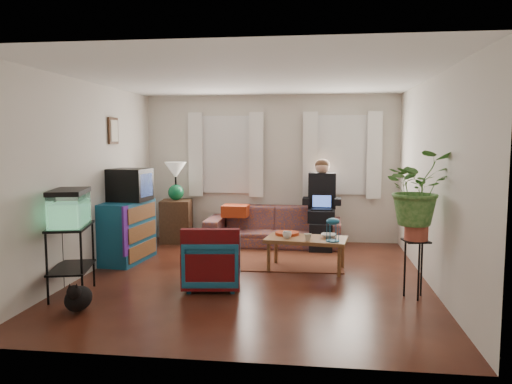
# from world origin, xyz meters

# --- Properties ---
(floor) EXTENTS (4.50, 5.00, 0.01)m
(floor) POSITION_xyz_m (0.00, 0.00, 0.00)
(floor) COLOR #4F2B14
(floor) RESTS_ON ground
(ceiling) EXTENTS (4.50, 5.00, 0.01)m
(ceiling) POSITION_xyz_m (0.00, 0.00, 2.60)
(ceiling) COLOR white
(ceiling) RESTS_ON wall_back
(wall_back) EXTENTS (4.50, 0.01, 2.60)m
(wall_back) POSITION_xyz_m (0.00, 2.50, 1.30)
(wall_back) COLOR silver
(wall_back) RESTS_ON floor
(wall_front) EXTENTS (4.50, 0.01, 2.60)m
(wall_front) POSITION_xyz_m (0.00, -2.50, 1.30)
(wall_front) COLOR silver
(wall_front) RESTS_ON floor
(wall_left) EXTENTS (0.01, 5.00, 2.60)m
(wall_left) POSITION_xyz_m (-2.25, 0.00, 1.30)
(wall_left) COLOR silver
(wall_left) RESTS_ON floor
(wall_right) EXTENTS (0.01, 5.00, 2.60)m
(wall_right) POSITION_xyz_m (2.25, 0.00, 1.30)
(wall_right) COLOR silver
(wall_right) RESTS_ON floor
(window_left) EXTENTS (1.08, 0.04, 1.38)m
(window_left) POSITION_xyz_m (-0.80, 2.48, 1.55)
(window_left) COLOR white
(window_left) RESTS_ON wall_back
(window_right) EXTENTS (1.08, 0.04, 1.38)m
(window_right) POSITION_xyz_m (1.25, 2.48, 1.55)
(window_right) COLOR white
(window_right) RESTS_ON wall_back
(curtains_left) EXTENTS (1.36, 0.06, 1.50)m
(curtains_left) POSITION_xyz_m (-0.80, 2.40, 1.55)
(curtains_left) COLOR white
(curtains_left) RESTS_ON wall_back
(curtains_right) EXTENTS (1.36, 0.06, 1.50)m
(curtains_right) POSITION_xyz_m (1.25, 2.40, 1.55)
(curtains_right) COLOR white
(curtains_right) RESTS_ON wall_back
(picture_frame) EXTENTS (0.04, 0.32, 0.40)m
(picture_frame) POSITION_xyz_m (-2.21, 0.85, 1.95)
(picture_frame) COLOR #3D2616
(picture_frame) RESTS_ON wall_left
(area_rug) EXTENTS (2.03, 1.64, 0.01)m
(area_rug) POSITION_xyz_m (0.20, 1.10, 0.01)
(area_rug) COLOR maroon
(area_rug) RESTS_ON floor
(sofa) EXTENTS (2.30, 0.95, 0.89)m
(sofa) POSITION_xyz_m (0.09, 2.05, 0.45)
(sofa) COLOR brown
(sofa) RESTS_ON floor
(seated_person) EXTENTS (0.59, 0.72, 1.36)m
(seated_person) POSITION_xyz_m (0.91, 2.03, 0.68)
(seated_person) COLOR black
(seated_person) RESTS_ON sofa
(side_table) EXTENTS (0.56, 0.56, 0.75)m
(side_table) POSITION_xyz_m (-1.65, 2.15, 0.38)
(side_table) COLOR #3F2117
(side_table) RESTS_ON floor
(table_lamp) EXTENTS (0.42, 0.42, 0.69)m
(table_lamp) POSITION_xyz_m (-1.65, 2.15, 1.07)
(table_lamp) COLOR white
(table_lamp) RESTS_ON side_table
(dresser) EXTENTS (0.60, 1.05, 0.90)m
(dresser) POSITION_xyz_m (-1.99, 0.68, 0.45)
(dresser) COLOR #137574
(dresser) RESTS_ON floor
(crt_tv) EXTENTS (0.60, 0.56, 0.48)m
(crt_tv) POSITION_xyz_m (-1.96, 0.77, 1.15)
(crt_tv) COLOR black
(crt_tv) RESTS_ON dresser
(aquarium_stand) EXTENTS (0.58, 0.82, 0.83)m
(aquarium_stand) POSITION_xyz_m (-2.00, -0.98, 0.41)
(aquarium_stand) COLOR black
(aquarium_stand) RESTS_ON floor
(aquarium) EXTENTS (0.52, 0.74, 0.43)m
(aquarium) POSITION_xyz_m (-2.00, -0.98, 1.04)
(aquarium) COLOR #7FD899
(aquarium) RESTS_ON aquarium_stand
(black_cat) EXTENTS (0.33, 0.44, 0.34)m
(black_cat) POSITION_xyz_m (-1.66, -1.51, 0.17)
(black_cat) COLOR black
(black_cat) RESTS_ON floor
(armchair) EXTENTS (0.75, 0.71, 0.69)m
(armchair) POSITION_xyz_m (-0.43, -0.46, 0.34)
(armchair) COLOR #115167
(armchair) RESTS_ON floor
(serape_throw) EXTENTS (0.71, 0.25, 0.57)m
(serape_throw) POSITION_xyz_m (-0.40, -0.72, 0.49)
(serape_throw) COLOR #9E0A0A
(serape_throw) RESTS_ON armchair
(coffee_table) EXTENTS (1.18, 0.75, 0.46)m
(coffee_table) POSITION_xyz_m (0.69, 0.49, 0.23)
(coffee_table) COLOR brown
(coffee_table) RESTS_ON floor
(cup_a) EXTENTS (0.14, 0.14, 0.10)m
(cup_a) POSITION_xyz_m (0.43, 0.43, 0.51)
(cup_a) COLOR white
(cup_a) RESTS_ON coffee_table
(cup_b) EXTENTS (0.11, 0.11, 0.09)m
(cup_b) POSITION_xyz_m (0.72, 0.31, 0.50)
(cup_b) COLOR beige
(cup_b) RESTS_ON coffee_table
(bowl) EXTENTS (0.24, 0.24, 0.05)m
(bowl) POSITION_xyz_m (1.01, 0.55, 0.48)
(bowl) COLOR white
(bowl) RESTS_ON coffee_table
(snack_tray) EXTENTS (0.39, 0.39, 0.04)m
(snack_tray) POSITION_xyz_m (0.42, 0.69, 0.48)
(snack_tray) COLOR #B21414
(snack_tray) RESTS_ON coffee_table
(birdcage) EXTENTS (0.20, 0.20, 0.32)m
(birdcage) POSITION_xyz_m (1.05, 0.29, 0.62)
(birdcage) COLOR #115B6B
(birdcage) RESTS_ON coffee_table
(plant_stand) EXTENTS (0.33, 0.33, 0.68)m
(plant_stand) POSITION_xyz_m (1.97, -0.58, 0.34)
(plant_stand) COLOR black
(plant_stand) RESTS_ON floor
(potted_plant) EXTENTS (0.88, 0.80, 0.86)m
(potted_plant) POSITION_xyz_m (1.97, -0.58, 1.14)
(potted_plant) COLOR #599947
(potted_plant) RESTS_ON plant_stand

